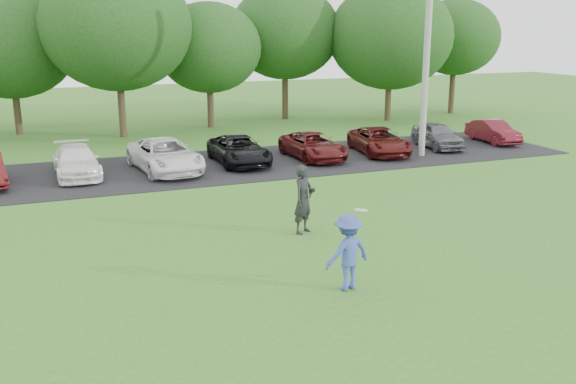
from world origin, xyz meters
name	(u,v)px	position (x,y,z in m)	size (l,w,h in m)	color
ground	(345,286)	(0.00, 0.00, 0.00)	(100.00, 100.00, 0.00)	#30691E
parking_lot	(203,167)	(0.00, 13.00, 0.01)	(32.00, 6.50, 0.03)	black
utility_pole	(427,42)	(9.52, 11.72, 4.87)	(0.28, 0.28, 9.74)	#9A9B96
frisbee_player	(348,252)	(-0.04, -0.15, 0.85)	(1.21, 0.84, 1.90)	#3A4FA5
camera_bystander	(303,199)	(0.57, 3.80, 0.96)	(0.84, 0.77, 1.93)	black
parked_cars	(200,153)	(-0.11, 12.92, 0.61)	(30.34, 4.72, 1.25)	slate
tree_row	(182,38)	(1.51, 22.76, 4.91)	(42.39, 9.85, 8.64)	#38281C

